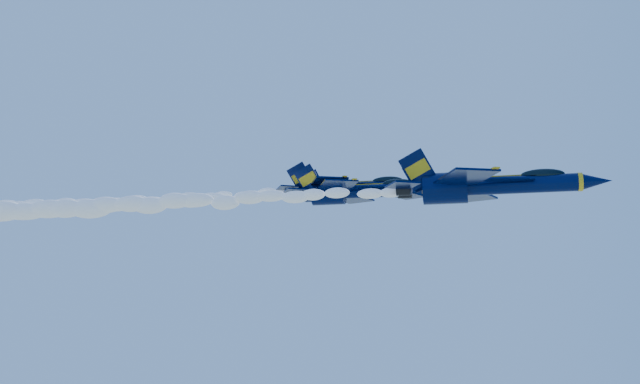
# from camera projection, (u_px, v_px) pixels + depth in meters

# --- Properties ---
(jet_lead) EXTENTS (18.39, 15.08, 6.83)m
(jet_lead) POSITION_uv_depth(u_px,v_px,m) (487.00, 185.00, 62.96)
(jet_lead) COLOR #000A30
(smoke_trail_jet_lead) EXTENTS (46.64, 2.34, 2.11)m
(smoke_trail_jet_lead) POSITION_uv_depth(u_px,v_px,m) (160.00, 204.00, 69.53)
(smoke_trail_jet_lead) COLOR white
(jet_second) EXTENTS (17.08, 14.01, 6.35)m
(jet_second) POSITION_uv_depth(u_px,v_px,m) (359.00, 191.00, 79.25)
(jet_second) COLOR #000A30
(smoke_trail_jet_second) EXTENTS (46.64, 2.18, 1.96)m
(smoke_trail_jet_second) POSITION_uv_depth(u_px,v_px,m) (108.00, 206.00, 85.71)
(smoke_trail_jet_second) COLOR white
(jet_third) EXTENTS (17.14, 14.06, 6.37)m
(jet_third) POSITION_uv_depth(u_px,v_px,m) (349.00, 188.00, 82.13)
(jet_third) COLOR #000A30
(smoke_trail_jet_third) EXTENTS (46.64, 2.18, 1.97)m
(smoke_trail_jet_third) POSITION_uv_depth(u_px,v_px,m) (107.00, 202.00, 88.59)
(smoke_trail_jet_third) COLOR white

